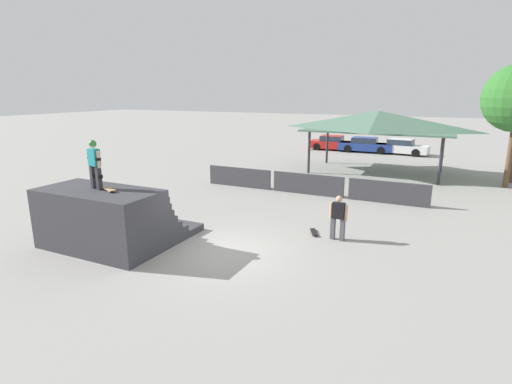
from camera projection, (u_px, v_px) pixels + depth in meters
ground_plane at (220, 252)px, 13.07m from camera, size 160.00×160.00×0.00m
quarter_pipe_ramp at (109, 220)px, 13.50m from camera, size 4.14×4.00×2.01m
skater_on_deck at (94, 161)px, 12.80m from camera, size 0.69×0.29×1.60m
skateboard_on_deck at (108, 189)px, 12.77m from camera, size 0.85×0.52×0.09m
bystander_walking at (338, 216)px, 13.91m from camera, size 0.65×0.25×1.61m
skateboard_on_ground at (314, 232)px, 14.69m from camera, size 0.53×0.81×0.09m
barrier_fence at (308, 184)px, 20.26m from camera, size 11.58×0.12×1.05m
pavilion_shelter at (379, 121)px, 25.12m from camera, size 9.01×4.91×3.92m
parked_car_red at (333, 143)px, 35.77m from camera, size 4.15×1.92×1.27m
parked_car_blue at (365, 145)px, 34.38m from camera, size 4.56×1.83×1.27m
parked_car_white at (401, 147)px, 33.19m from camera, size 4.40×2.10×1.27m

